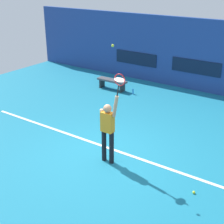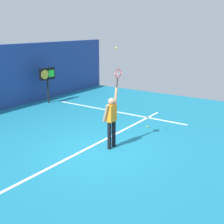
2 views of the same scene
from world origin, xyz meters
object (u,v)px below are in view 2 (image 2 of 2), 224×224
Objects in this scene: tennis_ball at (116,48)px; spare_ball at (147,127)px; scoreboard_clock at (47,76)px; tennis_racket at (118,75)px; tennis_player at (111,118)px.

spare_ball is at bearing 0.78° from tennis_ball.
scoreboard_clock is at bearing 64.68° from tennis_ball.
spare_ball is (2.14, -0.01, -2.35)m from tennis_racket.
tennis_player is 3.20× the size of tennis_racket.
scoreboard_clock is at bearing 84.03° from spare_ball.
tennis_ball reaches higher than scoreboard_clock.
tennis_player is 1.08× the size of scoreboard_clock.
tennis_racket reaches higher than spare_ball.
spare_ball is at bearing -95.97° from scoreboard_clock.
tennis_racket is 6.89m from scoreboard_clock.
tennis_player reaches higher than spare_ball.
tennis_ball reaches higher than spare_ball.
tennis_ball is 7.16m from scoreboard_clock.
tennis_racket reaches higher than tennis_player.
tennis_player is at bearing 165.43° from tennis_ball.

